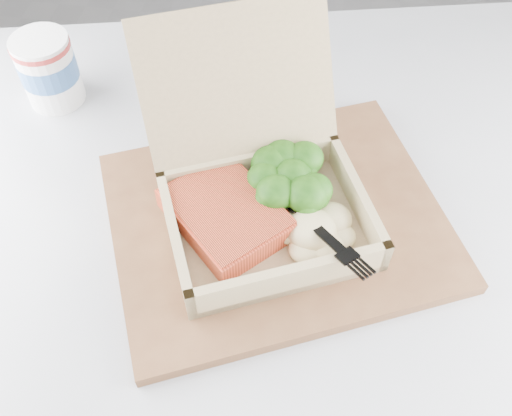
% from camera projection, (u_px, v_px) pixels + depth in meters
% --- Properties ---
extents(floor, '(4.00, 4.00, 0.00)m').
position_uv_depth(floor, '(497.00, 396.00, 1.31)').
color(floor, gray).
rests_on(floor, ground).
extents(cafe_table, '(1.08, 1.08, 0.76)m').
position_uv_depth(cafe_table, '(282.00, 324.00, 0.80)').
color(cafe_table, black).
rests_on(cafe_table, floor).
extents(serving_tray, '(0.46, 0.43, 0.02)m').
position_uv_depth(serving_tray, '(277.00, 220.00, 0.66)').
color(serving_tray, brown).
rests_on(serving_tray, cafe_table).
extents(takeout_container, '(0.30, 0.32, 0.19)m').
position_uv_depth(takeout_container, '(258.00, 177.00, 0.63)').
color(takeout_container, tan).
rests_on(takeout_container, serving_tray).
extents(salmon_fillet, '(0.16, 0.16, 0.03)m').
position_uv_depth(salmon_fillet, '(226.00, 214.00, 0.62)').
color(salmon_fillet, '#DB4A2A').
rests_on(salmon_fillet, takeout_container).
extents(broccoli_pile, '(0.11, 0.11, 0.04)m').
position_uv_depth(broccoli_pile, '(292.00, 182.00, 0.64)').
color(broccoli_pile, '#377B1B').
rests_on(broccoli_pile, takeout_container).
extents(mashed_potatoes, '(0.09, 0.08, 0.03)m').
position_uv_depth(mashed_potatoes, '(311.00, 229.00, 0.61)').
color(mashed_potatoes, '#F9E7A1').
rests_on(mashed_potatoes, takeout_container).
extents(plastic_fork, '(0.11, 0.12, 0.02)m').
position_uv_depth(plastic_fork, '(301.00, 212.00, 0.61)').
color(plastic_fork, black).
rests_on(plastic_fork, mashed_potatoes).
extents(paper_cup, '(0.08, 0.08, 0.10)m').
position_uv_depth(paper_cup, '(48.00, 68.00, 0.75)').
color(paper_cup, white).
rests_on(paper_cup, cafe_table).
extents(receipt, '(0.09, 0.15, 0.00)m').
position_uv_depth(receipt, '(282.00, 103.00, 0.79)').
color(receipt, white).
rests_on(receipt, cafe_table).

